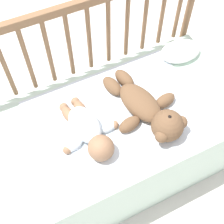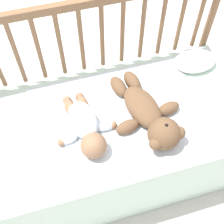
% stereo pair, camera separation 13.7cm
% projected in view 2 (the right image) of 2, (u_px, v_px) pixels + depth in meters
% --- Properties ---
extents(ground_plane, '(12.00, 12.00, 0.00)m').
position_uv_depth(ground_plane, '(112.00, 165.00, 1.84)').
color(ground_plane, silver).
extents(crib_mattress, '(1.27, 0.63, 0.50)m').
position_uv_depth(crib_mattress, '(112.00, 145.00, 1.63)').
color(crib_mattress, silver).
rests_on(crib_mattress, ground_plane).
extents(crib_rail, '(1.27, 0.04, 0.91)m').
position_uv_depth(crib_rail, '(92.00, 46.00, 1.49)').
color(crib_rail, brown).
rests_on(crib_rail, ground_plane).
extents(blanket, '(0.78, 0.56, 0.01)m').
position_uv_depth(blanket, '(119.00, 117.00, 1.43)').
color(blanket, white).
rests_on(blanket, crib_mattress).
extents(teddy_bear, '(0.33, 0.48, 0.14)m').
position_uv_depth(teddy_bear, '(149.00, 115.00, 1.37)').
color(teddy_bear, brown).
rests_on(teddy_bear, crib_mattress).
extents(baby, '(0.28, 0.37, 0.11)m').
position_uv_depth(baby, '(85.00, 126.00, 1.35)').
color(baby, white).
rests_on(baby, crib_mattress).
extents(small_pillow, '(0.22, 0.15, 0.06)m').
position_uv_depth(small_pillow, '(195.00, 61.00, 1.59)').
color(small_pillow, white).
rests_on(small_pillow, crib_mattress).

